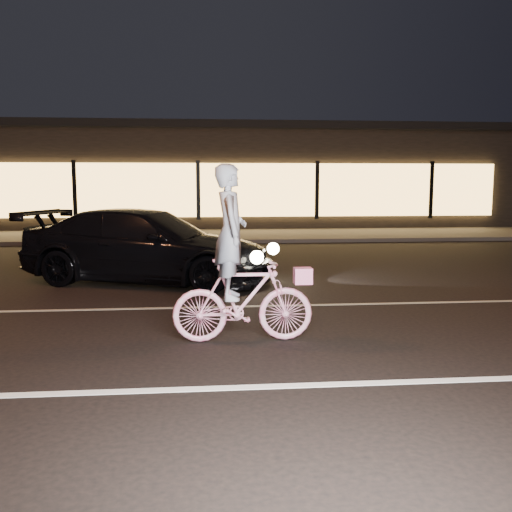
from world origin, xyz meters
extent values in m
plane|color=black|center=(0.00, 0.00, 0.00)|extent=(90.00, 90.00, 0.00)
cube|color=silver|center=(0.00, -1.50, 0.00)|extent=(60.00, 0.12, 0.01)
cube|color=gray|center=(0.00, 2.00, 0.00)|extent=(60.00, 0.10, 0.01)
cube|color=#383533|center=(0.00, 13.00, 0.06)|extent=(30.00, 4.00, 0.12)
cube|color=black|center=(0.00, 19.00, 2.00)|extent=(25.00, 8.00, 4.00)
cube|color=black|center=(0.00, 19.00, 4.05)|extent=(25.40, 8.40, 0.30)
cube|color=#E5A850|center=(0.00, 14.90, 1.60)|extent=(23.00, 0.15, 2.00)
cube|color=black|center=(-4.50, 14.82, 1.60)|extent=(0.15, 0.08, 2.20)
cube|color=black|center=(0.00, 14.82, 1.60)|extent=(0.15, 0.08, 2.20)
cube|color=black|center=(4.50, 14.82, 1.60)|extent=(0.15, 0.08, 2.20)
cube|color=black|center=(9.00, 14.82, 1.60)|extent=(0.15, 0.08, 2.20)
imported|color=#EF3F7D|center=(0.61, 0.07, 0.51)|extent=(1.70, 0.48, 1.02)
imported|color=white|center=(0.46, 0.07, 1.34)|extent=(0.39, 0.59, 1.61)
cube|color=#FD5996|center=(1.34, 0.07, 0.80)|extent=(0.21, 0.18, 0.20)
imported|color=black|center=(-0.92, 4.34, 0.70)|extent=(5.24, 3.49, 1.41)
sphere|color=#FFF2BF|center=(1.49, 4.17, 0.65)|extent=(0.23, 0.23, 0.23)
sphere|color=#FFF2BF|center=(1.06, 2.95, 0.65)|extent=(0.23, 0.23, 0.23)
camera|label=1|loc=(0.13, -6.67, 1.95)|focal=40.00mm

